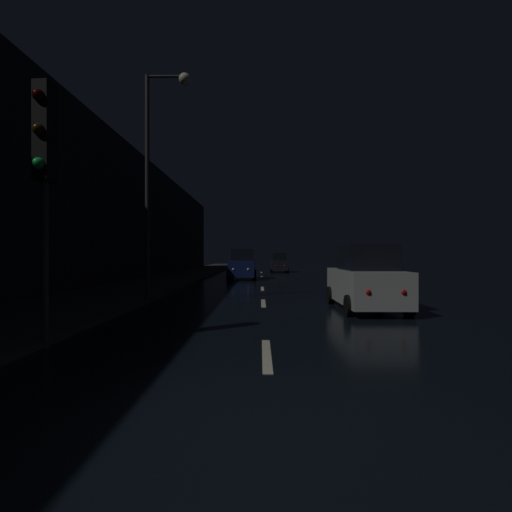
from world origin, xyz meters
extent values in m
cube|color=black|center=(0.00, 24.50, -0.01)|extent=(25.23, 84.00, 0.02)
cube|color=#33302D|center=(-6.42, 24.50, 0.07)|extent=(4.40, 84.00, 0.15)
cube|color=black|center=(-9.02, 21.00, 4.52)|extent=(0.80, 63.00, 9.04)
cube|color=beige|center=(0.00, 3.00, 0.01)|extent=(0.16, 2.20, 0.01)
cube|color=beige|center=(0.00, 10.06, 0.01)|extent=(0.16, 2.20, 0.01)
cube|color=beige|center=(0.00, 15.97, 0.01)|extent=(0.16, 2.20, 0.01)
cube|color=beige|center=(0.00, 25.07, 0.01)|extent=(0.16, 2.20, 0.01)
cube|color=beige|center=(0.00, 26.60, 0.01)|extent=(0.16, 2.20, 0.01)
cube|color=beige|center=(0.00, 34.34, 0.01)|extent=(0.16, 2.20, 0.01)
cylinder|color=#38383A|center=(-4.22, 3.46, 1.58)|extent=(0.12, 0.12, 3.15)
cube|color=black|center=(-4.22, 3.46, 4.10)|extent=(0.34, 0.37, 1.90)
sphere|color=black|center=(-4.23, 3.28, 4.74)|extent=(0.22, 0.22, 0.22)
sphere|color=black|center=(-4.23, 3.28, 4.10)|extent=(0.22, 0.22, 0.22)
sphere|color=#19D84C|center=(-4.23, 3.28, 3.47)|extent=(0.22, 0.22, 0.22)
cylinder|color=#2D2D30|center=(-4.32, 10.24, 4.23)|extent=(0.16, 0.16, 8.46)
cylinder|color=#2D2D30|center=(-3.62, 10.24, 8.41)|extent=(1.40, 0.10, 0.10)
sphere|color=beige|center=(-2.92, 10.24, 8.31)|extent=(0.44, 0.44, 0.44)
cube|color=#141E51|center=(-1.44, 23.91, 0.79)|extent=(1.84, 4.29, 1.12)
cube|color=black|center=(-1.44, 24.06, 1.78)|extent=(1.56, 2.15, 0.86)
cylinder|color=black|center=(-0.54, 22.41, 0.33)|extent=(0.22, 0.65, 0.65)
cylinder|color=black|center=(-2.34, 22.41, 0.33)|extent=(0.22, 0.65, 0.65)
cylinder|color=black|center=(-0.54, 25.41, 0.33)|extent=(0.22, 0.65, 0.65)
cylinder|color=black|center=(-2.34, 25.41, 0.33)|extent=(0.22, 0.65, 0.65)
sphere|color=white|center=(-0.93, 21.81, 0.79)|extent=(0.18, 0.18, 0.18)
sphere|color=white|center=(-1.94, 21.81, 0.79)|extent=(0.18, 0.18, 0.18)
sphere|color=red|center=(-0.93, 26.01, 0.79)|extent=(0.18, 0.18, 0.18)
sphere|color=red|center=(-1.94, 26.01, 0.79)|extent=(0.18, 0.18, 0.18)
cube|color=silver|center=(3.32, 8.62, 0.75)|extent=(1.75, 4.08, 1.07)
cube|color=black|center=(3.32, 8.48, 1.69)|extent=(1.49, 2.04, 0.82)
cylinder|color=black|center=(2.46, 10.05, 0.31)|extent=(0.21, 0.62, 0.62)
cylinder|color=black|center=(4.17, 10.05, 0.31)|extent=(0.21, 0.62, 0.62)
cylinder|color=black|center=(2.46, 7.20, 0.31)|extent=(0.21, 0.62, 0.62)
cylinder|color=black|center=(4.17, 7.20, 0.31)|extent=(0.21, 0.62, 0.62)
sphere|color=slate|center=(2.83, 10.62, 0.75)|extent=(0.17, 0.17, 0.17)
sphere|color=slate|center=(3.80, 10.62, 0.75)|extent=(0.17, 0.17, 0.17)
sphere|color=red|center=(2.83, 6.63, 0.75)|extent=(0.17, 0.17, 0.17)
sphere|color=red|center=(3.80, 6.63, 0.75)|extent=(0.17, 0.17, 0.17)
cube|color=black|center=(1.86, 35.27, 0.71)|extent=(1.65, 3.84, 1.01)
cube|color=black|center=(1.86, 35.13, 1.60)|extent=(1.40, 1.92, 0.77)
cylinder|color=black|center=(1.05, 36.62, 0.29)|extent=(0.20, 0.59, 0.59)
cylinder|color=black|center=(2.67, 36.62, 0.29)|extent=(0.20, 0.59, 0.59)
cylinder|color=black|center=(1.05, 33.93, 0.29)|extent=(0.20, 0.59, 0.59)
cylinder|color=black|center=(2.67, 33.93, 0.29)|extent=(0.20, 0.59, 0.59)
sphere|color=slate|center=(1.41, 37.15, 0.71)|extent=(0.16, 0.16, 0.16)
sphere|color=slate|center=(2.31, 37.15, 0.71)|extent=(0.16, 0.16, 0.16)
sphere|color=red|center=(1.41, 33.39, 0.71)|extent=(0.16, 0.16, 0.16)
sphere|color=red|center=(2.31, 33.39, 0.71)|extent=(0.16, 0.16, 0.16)
camera|label=1|loc=(-0.11, -3.62, 1.77)|focal=26.27mm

